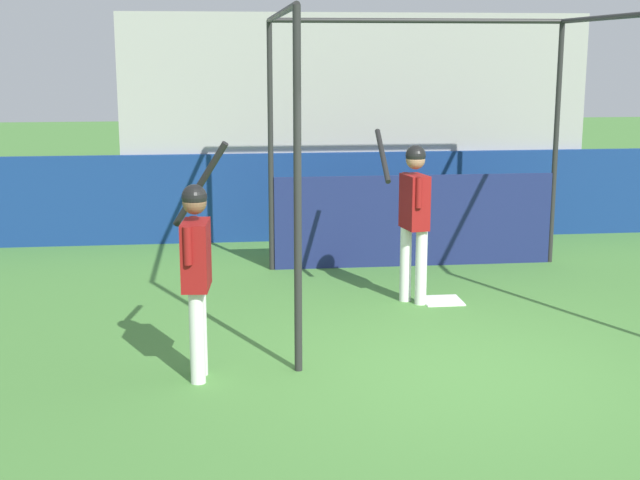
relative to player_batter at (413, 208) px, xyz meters
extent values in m
plane|color=#477F38|center=(-0.06, -2.27, -1.09)|extent=(60.00, 60.00, 0.00)
cube|color=navy|center=(-0.06, 3.58, -0.43)|extent=(24.00, 0.12, 1.32)
cube|color=#9E9E99|center=(-0.06, 5.64, 0.60)|extent=(7.05, 4.00, 3.37)
cube|color=navy|center=(-2.81, 4.04, 0.28)|extent=(0.45, 0.40, 0.10)
cube|color=navy|center=(-2.81, 4.22, 0.51)|extent=(0.45, 0.06, 0.40)
cube|color=navy|center=(-2.26, 4.04, 0.28)|extent=(0.45, 0.40, 0.10)
cube|color=navy|center=(-2.26, 4.22, 0.51)|extent=(0.45, 0.06, 0.40)
cube|color=navy|center=(-1.71, 4.04, 0.28)|extent=(0.45, 0.40, 0.10)
cube|color=navy|center=(-1.71, 4.22, 0.51)|extent=(0.45, 0.06, 0.40)
cube|color=navy|center=(-1.16, 4.04, 0.28)|extent=(0.45, 0.40, 0.10)
cube|color=navy|center=(-1.16, 4.22, 0.51)|extent=(0.45, 0.06, 0.40)
cube|color=navy|center=(-0.61, 4.04, 0.28)|extent=(0.45, 0.40, 0.10)
cube|color=navy|center=(-0.61, 4.22, 0.51)|extent=(0.45, 0.06, 0.40)
cube|color=navy|center=(-0.06, 4.04, 0.28)|extent=(0.45, 0.40, 0.10)
cube|color=navy|center=(-0.06, 4.22, 0.51)|extent=(0.45, 0.06, 0.40)
cube|color=navy|center=(0.49, 4.04, 0.28)|extent=(0.45, 0.40, 0.10)
cube|color=navy|center=(0.49, 4.22, 0.51)|extent=(0.45, 0.06, 0.40)
cube|color=navy|center=(1.04, 4.04, 0.28)|extent=(0.45, 0.40, 0.10)
cube|color=navy|center=(1.04, 4.22, 0.51)|extent=(0.45, 0.06, 0.40)
cube|color=navy|center=(1.59, 4.04, 0.28)|extent=(0.45, 0.40, 0.10)
cube|color=navy|center=(1.59, 4.22, 0.51)|extent=(0.45, 0.06, 0.40)
cube|color=navy|center=(2.14, 4.04, 0.28)|extent=(0.45, 0.40, 0.10)
cube|color=navy|center=(2.14, 4.22, 0.51)|extent=(0.45, 0.06, 0.40)
cube|color=navy|center=(2.69, 4.04, 0.28)|extent=(0.45, 0.40, 0.10)
cube|color=navy|center=(2.69, 4.22, 0.51)|extent=(0.45, 0.06, 0.40)
cube|color=navy|center=(-2.81, 4.84, 0.68)|extent=(0.45, 0.40, 0.10)
cube|color=navy|center=(-2.81, 5.02, 0.91)|extent=(0.45, 0.06, 0.40)
cube|color=navy|center=(-2.26, 4.84, 0.68)|extent=(0.45, 0.40, 0.10)
cube|color=navy|center=(-2.26, 5.02, 0.91)|extent=(0.45, 0.06, 0.40)
cube|color=navy|center=(-1.71, 4.84, 0.68)|extent=(0.45, 0.40, 0.10)
cube|color=navy|center=(-1.71, 5.02, 0.91)|extent=(0.45, 0.06, 0.40)
cube|color=navy|center=(-1.16, 4.84, 0.68)|extent=(0.45, 0.40, 0.10)
cube|color=navy|center=(-1.16, 5.02, 0.91)|extent=(0.45, 0.06, 0.40)
cube|color=navy|center=(-0.61, 4.84, 0.68)|extent=(0.45, 0.40, 0.10)
cube|color=navy|center=(-0.61, 5.02, 0.91)|extent=(0.45, 0.06, 0.40)
cube|color=navy|center=(-0.06, 4.84, 0.68)|extent=(0.45, 0.40, 0.10)
cube|color=navy|center=(-0.06, 5.02, 0.91)|extent=(0.45, 0.06, 0.40)
cube|color=navy|center=(0.49, 4.84, 0.68)|extent=(0.45, 0.40, 0.10)
cube|color=navy|center=(0.49, 5.02, 0.91)|extent=(0.45, 0.06, 0.40)
cube|color=navy|center=(1.04, 4.84, 0.68)|extent=(0.45, 0.40, 0.10)
cube|color=navy|center=(1.04, 5.02, 0.91)|extent=(0.45, 0.06, 0.40)
cube|color=navy|center=(1.59, 4.84, 0.68)|extent=(0.45, 0.40, 0.10)
cube|color=navy|center=(1.59, 5.02, 0.91)|extent=(0.45, 0.06, 0.40)
cube|color=navy|center=(2.14, 4.84, 0.68)|extent=(0.45, 0.40, 0.10)
cube|color=navy|center=(2.14, 5.02, 0.91)|extent=(0.45, 0.06, 0.40)
cube|color=navy|center=(2.69, 4.84, 0.68)|extent=(0.45, 0.40, 0.10)
cube|color=navy|center=(2.69, 5.02, 0.91)|extent=(0.45, 0.06, 0.40)
cube|color=navy|center=(-2.81, 5.64, 1.08)|extent=(0.45, 0.40, 0.10)
cube|color=navy|center=(-2.81, 5.82, 1.31)|extent=(0.45, 0.06, 0.40)
cube|color=navy|center=(-2.26, 5.64, 1.08)|extent=(0.45, 0.40, 0.10)
cube|color=navy|center=(-2.26, 5.82, 1.31)|extent=(0.45, 0.06, 0.40)
cube|color=navy|center=(-1.71, 5.64, 1.08)|extent=(0.45, 0.40, 0.10)
cube|color=navy|center=(-1.71, 5.82, 1.31)|extent=(0.45, 0.06, 0.40)
cube|color=navy|center=(-1.16, 5.64, 1.08)|extent=(0.45, 0.40, 0.10)
cube|color=navy|center=(-1.16, 5.82, 1.31)|extent=(0.45, 0.06, 0.40)
cube|color=navy|center=(-0.61, 5.64, 1.08)|extent=(0.45, 0.40, 0.10)
cube|color=navy|center=(-0.61, 5.82, 1.31)|extent=(0.45, 0.06, 0.40)
cube|color=navy|center=(-0.06, 5.64, 1.08)|extent=(0.45, 0.40, 0.10)
cube|color=navy|center=(-0.06, 5.82, 1.31)|extent=(0.45, 0.06, 0.40)
cube|color=navy|center=(0.49, 5.64, 1.08)|extent=(0.45, 0.40, 0.10)
cube|color=navy|center=(0.49, 5.82, 1.31)|extent=(0.45, 0.06, 0.40)
cube|color=navy|center=(1.04, 5.64, 1.08)|extent=(0.45, 0.40, 0.10)
cube|color=navy|center=(1.04, 5.82, 1.31)|extent=(0.45, 0.06, 0.40)
cube|color=navy|center=(1.59, 5.64, 1.08)|extent=(0.45, 0.40, 0.10)
cube|color=navy|center=(1.59, 5.82, 1.31)|extent=(0.45, 0.06, 0.40)
cube|color=navy|center=(2.14, 5.64, 1.08)|extent=(0.45, 0.40, 0.10)
cube|color=navy|center=(2.14, 5.82, 1.31)|extent=(0.45, 0.06, 0.40)
cube|color=navy|center=(2.69, 5.64, 1.08)|extent=(0.45, 0.40, 0.10)
cube|color=navy|center=(2.69, 5.82, 1.31)|extent=(0.45, 0.06, 0.40)
cube|color=navy|center=(-2.81, 6.44, 1.48)|extent=(0.45, 0.40, 0.10)
cube|color=navy|center=(-2.81, 6.62, 1.71)|extent=(0.45, 0.06, 0.40)
cube|color=navy|center=(-2.26, 6.44, 1.48)|extent=(0.45, 0.40, 0.10)
cube|color=navy|center=(-2.26, 6.62, 1.71)|extent=(0.45, 0.06, 0.40)
cube|color=navy|center=(-1.71, 6.44, 1.48)|extent=(0.45, 0.40, 0.10)
cube|color=navy|center=(-1.71, 6.62, 1.71)|extent=(0.45, 0.06, 0.40)
cube|color=navy|center=(-1.16, 6.44, 1.48)|extent=(0.45, 0.40, 0.10)
cube|color=navy|center=(-1.16, 6.62, 1.71)|extent=(0.45, 0.06, 0.40)
cube|color=navy|center=(-0.61, 6.44, 1.48)|extent=(0.45, 0.40, 0.10)
cube|color=navy|center=(-0.61, 6.62, 1.71)|extent=(0.45, 0.06, 0.40)
cube|color=navy|center=(-0.06, 6.44, 1.48)|extent=(0.45, 0.40, 0.10)
cube|color=navy|center=(-0.06, 6.62, 1.71)|extent=(0.45, 0.06, 0.40)
cube|color=navy|center=(0.49, 6.44, 1.48)|extent=(0.45, 0.40, 0.10)
cube|color=navy|center=(0.49, 6.62, 1.71)|extent=(0.45, 0.06, 0.40)
cube|color=navy|center=(1.04, 6.44, 1.48)|extent=(0.45, 0.40, 0.10)
cube|color=navy|center=(1.04, 6.62, 1.71)|extent=(0.45, 0.06, 0.40)
cube|color=navy|center=(1.59, 6.44, 1.48)|extent=(0.45, 0.40, 0.10)
cube|color=navy|center=(1.59, 6.62, 1.71)|extent=(0.45, 0.06, 0.40)
cube|color=navy|center=(2.14, 6.44, 1.48)|extent=(0.45, 0.40, 0.10)
cube|color=navy|center=(2.14, 6.62, 1.71)|extent=(0.45, 0.06, 0.40)
cube|color=navy|center=(2.69, 6.44, 1.48)|extent=(0.45, 0.40, 0.10)
cube|color=navy|center=(2.69, 6.62, 1.71)|extent=(0.45, 0.06, 0.40)
cube|color=navy|center=(-2.81, 7.24, 1.88)|extent=(0.45, 0.40, 0.10)
cube|color=navy|center=(-2.81, 7.42, 2.11)|extent=(0.45, 0.06, 0.40)
cube|color=navy|center=(-2.26, 7.24, 1.88)|extent=(0.45, 0.40, 0.10)
cube|color=navy|center=(-2.26, 7.42, 2.11)|extent=(0.45, 0.06, 0.40)
cube|color=navy|center=(-1.71, 7.24, 1.88)|extent=(0.45, 0.40, 0.10)
cube|color=navy|center=(-1.71, 7.42, 2.11)|extent=(0.45, 0.06, 0.40)
cube|color=navy|center=(-1.16, 7.24, 1.88)|extent=(0.45, 0.40, 0.10)
cube|color=navy|center=(-1.16, 7.42, 2.11)|extent=(0.45, 0.06, 0.40)
cube|color=navy|center=(-0.61, 7.24, 1.88)|extent=(0.45, 0.40, 0.10)
cube|color=navy|center=(-0.61, 7.42, 2.11)|extent=(0.45, 0.06, 0.40)
cube|color=navy|center=(-0.06, 7.24, 1.88)|extent=(0.45, 0.40, 0.10)
cube|color=navy|center=(-0.06, 7.42, 2.11)|extent=(0.45, 0.06, 0.40)
cube|color=navy|center=(0.49, 7.24, 1.88)|extent=(0.45, 0.40, 0.10)
cube|color=navy|center=(0.49, 7.42, 2.11)|extent=(0.45, 0.06, 0.40)
cube|color=navy|center=(1.04, 7.24, 1.88)|extent=(0.45, 0.40, 0.10)
cube|color=navy|center=(1.04, 7.42, 2.11)|extent=(0.45, 0.06, 0.40)
cube|color=navy|center=(1.59, 7.24, 1.88)|extent=(0.45, 0.40, 0.10)
cube|color=navy|center=(1.59, 7.42, 2.11)|extent=(0.45, 0.06, 0.40)
cube|color=navy|center=(2.14, 7.24, 1.88)|extent=(0.45, 0.40, 0.10)
cube|color=navy|center=(2.14, 7.42, 2.11)|extent=(0.45, 0.06, 0.40)
cube|color=navy|center=(2.69, 7.24, 1.88)|extent=(0.45, 0.40, 0.10)
cube|color=navy|center=(2.69, 7.42, 2.11)|extent=(0.45, 0.06, 0.40)
cylinder|color=#282828|center=(-1.49, -2.06, 0.51)|extent=(0.07, 0.07, 3.19)
cylinder|color=#282828|center=(-1.49, 1.75, 0.51)|extent=(0.07, 0.07, 3.19)
cylinder|color=#282828|center=(2.30, 1.75, 0.51)|extent=(0.07, 0.07, 3.19)
cylinder|color=#282828|center=(-1.49, -0.15, 2.10)|extent=(0.06, 3.82, 0.06)
cylinder|color=#282828|center=(2.30, -0.15, 2.10)|extent=(0.06, 3.82, 0.06)
cylinder|color=#282828|center=(0.41, 1.75, 2.10)|extent=(3.79, 0.06, 0.06)
cube|color=navy|center=(0.41, 1.73, -0.48)|extent=(3.72, 0.03, 1.22)
cube|color=white|center=(0.36, -0.01, -1.08)|extent=(0.44, 0.44, 0.02)
cylinder|color=white|center=(0.08, -0.08, -0.66)|extent=(0.15, 0.15, 0.86)
cylinder|color=white|center=(-0.06, 0.07, -0.66)|extent=(0.15, 0.15, 0.86)
cube|color=maroon|center=(0.01, -0.01, 0.08)|extent=(0.29, 0.43, 0.61)
sphere|color=#A37556|center=(0.01, -0.01, 0.55)|extent=(0.22, 0.22, 0.22)
sphere|color=black|center=(0.01, -0.01, 0.60)|extent=(0.23, 0.23, 0.23)
cylinder|color=maroon|center=(0.01, -0.22, 0.21)|extent=(0.08, 0.08, 0.34)
cylinder|color=maroon|center=(-0.07, 0.19, 0.21)|extent=(0.08, 0.08, 0.34)
cylinder|color=black|center=(-0.32, 0.18, 0.58)|extent=(0.06, 0.74, 0.54)
sphere|color=black|center=(0.03, 0.18, 0.33)|extent=(0.08, 0.08, 0.08)
cylinder|color=white|center=(-2.38, -2.27, -0.68)|extent=(0.14, 0.14, 0.82)
cylinder|color=white|center=(-2.36, -2.07, -0.68)|extent=(0.14, 0.14, 0.82)
cube|color=maroon|center=(-2.37, -2.17, 0.02)|extent=(0.26, 0.46, 0.58)
sphere|color=brown|center=(-2.37, -2.17, 0.48)|extent=(0.21, 0.21, 0.21)
sphere|color=black|center=(-2.37, -2.17, 0.52)|extent=(0.22, 0.22, 0.22)
cylinder|color=maroon|center=(-2.43, -2.40, 0.15)|extent=(0.08, 0.08, 0.32)
cylinder|color=maroon|center=(-2.39, -1.93, 0.15)|extent=(0.08, 0.08, 0.32)
cylinder|color=black|center=(-2.32, -1.80, 0.57)|extent=(0.53, 0.34, 0.79)
sphere|color=black|center=(-2.46, -2.03, 0.20)|extent=(0.08, 0.08, 0.08)
camera|label=1|loc=(-2.17, -9.63, 1.72)|focal=50.00mm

